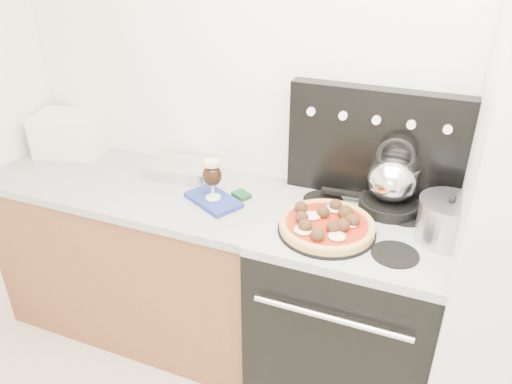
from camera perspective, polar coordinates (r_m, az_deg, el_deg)
The scene contains 15 objects.
room_shell at distance 1.23m, azimuth 0.39°, elevation -10.62°, with size 3.52×3.01×2.52m.
base_cabinet at distance 2.76m, azimuth -12.72°, elevation -7.43°, with size 1.45×0.60×0.86m, color brown.
countertop at distance 2.53m, azimuth -13.80°, elevation 0.84°, with size 1.48×0.63×0.04m, color #A4A4A4.
stove_body at distance 2.39m, azimuth 10.22°, elevation -13.52°, with size 0.76×0.65×0.88m, color black.
cooktop at distance 2.11m, azimuth 11.29°, elevation -4.21°, with size 0.76×0.65×0.04m, color #ADADB2.
backguard at distance 2.23m, azimuth 13.42°, elevation 5.26°, with size 0.76×0.08×0.50m, color black.
toaster_oven at distance 2.90m, azimuth -20.43°, elevation 6.32°, with size 0.35×0.26×0.22m, color silver.
foil_sheet at distance 2.53m, azimuth -8.47°, elevation 2.65°, with size 0.31×0.23×0.06m, color white.
oven_mitt at distance 2.27m, azimuth -4.90°, elevation -0.92°, with size 0.26×0.15×0.02m, color navy.
beer_glass at distance 2.22m, azimuth -5.01°, elevation 1.46°, with size 0.09×0.09×0.19m, color black, non-canonical shape.
pizza_pan at distance 2.04m, azimuth 8.06°, elevation -4.36°, with size 0.40×0.40×0.01m, color black.
pizza at distance 2.02m, azimuth 8.13°, elevation -3.56°, with size 0.38×0.38×0.05m, color #EBA463, non-canonical shape.
skillet at distance 2.23m, azimuth 14.95°, elevation -1.39°, with size 0.26×0.26×0.05m, color black.
tea_kettle at distance 2.17m, azimuth 15.42°, elevation 1.87°, with size 0.22×0.22×0.24m, color #B5B7C8, non-canonical shape.
stock_pot at distance 2.06m, azimuth 21.04°, elevation -3.20°, with size 0.23×0.23×0.16m, color #ACADC0.
Camera 1 is at (0.35, -0.59, 2.03)m, focal length 35.00 mm.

